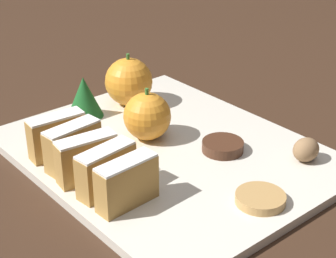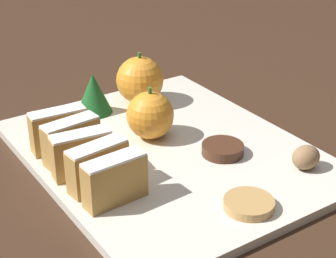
# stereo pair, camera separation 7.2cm
# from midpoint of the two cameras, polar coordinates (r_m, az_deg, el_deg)

# --- Properties ---
(ground_plane) EXTENTS (6.00, 6.00, 0.00)m
(ground_plane) POSITION_cam_midpoint_polar(r_m,az_deg,el_deg) (0.74, -2.79, -2.95)
(ground_plane) COLOR #382316
(serving_platter) EXTENTS (0.33, 0.41, 0.01)m
(serving_platter) POSITION_cam_midpoint_polar(r_m,az_deg,el_deg) (0.74, -2.80, -2.55)
(serving_platter) COLOR silver
(serving_platter) RESTS_ON ground_plane
(stollen_slice_front) EXTENTS (0.07, 0.03, 0.06)m
(stollen_slice_front) POSITION_cam_midpoint_polar(r_m,az_deg,el_deg) (0.62, -7.56, -5.56)
(stollen_slice_front) COLOR #B28442
(stollen_slice_front) RESTS_ON serving_platter
(stollen_slice_second) EXTENTS (0.08, 0.03, 0.06)m
(stollen_slice_second) POSITION_cam_midpoint_polar(r_m,az_deg,el_deg) (0.65, -9.50, -4.24)
(stollen_slice_second) COLOR #B28442
(stollen_slice_second) RESTS_ON serving_platter
(stollen_slice_third) EXTENTS (0.08, 0.03, 0.06)m
(stollen_slice_third) POSITION_cam_midpoint_polar(r_m,az_deg,el_deg) (0.67, -11.31, -3.04)
(stollen_slice_third) COLOR #B28442
(stollen_slice_third) RESTS_ON serving_platter
(stollen_slice_fourth) EXTENTS (0.07, 0.03, 0.06)m
(stollen_slice_fourth) POSITION_cam_midpoint_polar(r_m,az_deg,el_deg) (0.70, -12.57, -1.78)
(stollen_slice_fourth) COLOR #B28442
(stollen_slice_fourth) RESTS_ON serving_platter
(stollen_slice_fifth) EXTENTS (0.07, 0.03, 0.06)m
(stollen_slice_fifth) POSITION_cam_midpoint_polar(r_m,az_deg,el_deg) (0.73, -14.00, -0.73)
(stollen_slice_fifth) COLOR #B28442
(stollen_slice_fifth) RESTS_ON serving_platter
(orange_near) EXTENTS (0.06, 0.06, 0.07)m
(orange_near) POSITION_cam_midpoint_polar(r_m,az_deg,el_deg) (0.75, -4.95, 1.21)
(orange_near) COLOR orange
(orange_near) RESTS_ON serving_platter
(orange_far) EXTENTS (0.07, 0.07, 0.08)m
(orange_far) POSITION_cam_midpoint_polar(r_m,az_deg,el_deg) (0.86, -6.43, 4.76)
(orange_far) COLOR orange
(orange_far) RESTS_ON serving_platter
(walnut) EXTENTS (0.04, 0.03, 0.03)m
(walnut) POSITION_cam_midpoint_polar(r_m,az_deg,el_deg) (0.72, 11.07, -2.15)
(walnut) COLOR #8E6B47
(walnut) RESTS_ON serving_platter
(chocolate_cookie) EXTENTS (0.05, 0.05, 0.01)m
(chocolate_cookie) POSITION_cam_midpoint_polar(r_m,az_deg,el_deg) (0.73, 2.78, -1.83)
(chocolate_cookie) COLOR #472819
(chocolate_cookie) RESTS_ON serving_platter
(gingerbread_cookie) EXTENTS (0.06, 0.06, 0.01)m
(gingerbread_cookie) POSITION_cam_midpoint_polar(r_m,az_deg,el_deg) (0.63, 6.16, -7.13)
(gingerbread_cookie) COLOR tan
(gingerbread_cookie) RESTS_ON serving_platter
(evergreen_sprig) EXTENTS (0.05, 0.05, 0.06)m
(evergreen_sprig) POSITION_cam_midpoint_polar(r_m,az_deg,el_deg) (0.83, -11.00, 3.17)
(evergreen_sprig) COLOR #195623
(evergreen_sprig) RESTS_ON serving_platter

